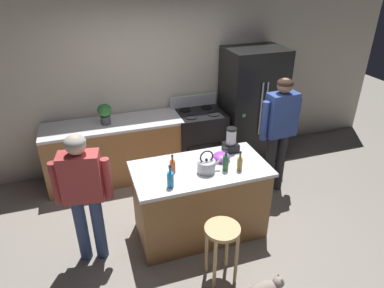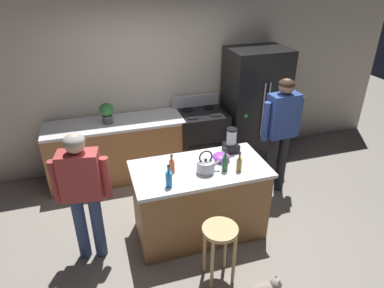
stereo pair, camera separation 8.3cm
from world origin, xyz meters
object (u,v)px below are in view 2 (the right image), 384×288
object	(u,v)px
person_by_sink_right	(281,127)
bar_stool	(220,240)
bottle_soda	(169,179)
bottle_olive_oil	(225,163)
stove_range	(201,138)
bottle_vinegar	(239,164)
tea_kettle	(206,166)
mixing_bowl	(221,157)
kitchen_island	(199,200)
blender_appliance	(231,142)
person_by_island_left	(82,187)
refrigerator	(254,107)
potted_plant	(107,112)
bottle_cooking_sauce	(172,166)

from	to	relation	value
person_by_sink_right	bar_stool	distance (m)	1.90
bottle_soda	bottle_olive_oil	distance (m)	0.67
stove_range	bottle_vinegar	bearing A→B (deg)	-94.39
stove_range	tea_kettle	xyz separation A→B (m)	(-0.49, -1.63, 0.53)
bottle_olive_oil	mixing_bowl	size ratio (longest dim) A/B	1.33
kitchen_island	person_by_sink_right	world-z (taller)	person_by_sink_right
blender_appliance	tea_kettle	bearing A→B (deg)	-141.78
bar_stool	mixing_bowl	xyz separation A→B (m)	(0.32, 0.81, 0.45)
mixing_bowl	blender_appliance	bearing A→B (deg)	41.98
bottle_vinegar	mixing_bowl	xyz separation A→B (m)	(-0.11, 0.26, -0.04)
kitchen_island	bottle_vinegar	bearing A→B (deg)	-25.66
kitchen_island	tea_kettle	world-z (taller)	tea_kettle
bottle_vinegar	tea_kettle	bearing A→B (deg)	166.70
stove_range	blender_appliance	world-z (taller)	blender_appliance
person_by_sink_right	bottle_soda	bearing A→B (deg)	-156.45
person_by_island_left	bottle_olive_oil	xyz separation A→B (m)	(1.52, -0.12, 0.10)
blender_appliance	kitchen_island	bearing A→B (deg)	-152.51
bar_stool	mixing_bowl	world-z (taller)	mixing_bowl
bar_stool	bottle_vinegar	world-z (taller)	bottle_vinegar
bottle_olive_oil	tea_kettle	size ratio (longest dim) A/B	1.00
refrigerator	bottle_olive_oil	bearing A→B (deg)	-125.52
person_by_sink_right	bottle_vinegar	world-z (taller)	person_by_sink_right
blender_appliance	tea_kettle	world-z (taller)	blender_appliance
refrigerator	person_by_island_left	distance (m)	3.09
stove_range	mixing_bowl	world-z (taller)	stove_range
potted_plant	mixing_bowl	world-z (taller)	potted_plant
kitchen_island	person_by_sink_right	bearing A→B (deg)	20.89
stove_range	kitchen_island	bearing A→B (deg)	-108.98
tea_kettle	bottle_vinegar	bearing A→B (deg)	-13.30
stove_range	blender_appliance	size ratio (longest dim) A/B	3.61
kitchen_island	refrigerator	xyz separation A→B (m)	(1.41, 1.50, 0.46)
person_by_island_left	bottle_cooking_sauce	size ratio (longest dim) A/B	7.13
tea_kettle	bottle_cooking_sauce	bearing A→B (deg)	162.59
bottle_vinegar	mixing_bowl	world-z (taller)	bottle_vinegar
kitchen_island	tea_kettle	size ratio (longest dim) A/B	5.60
person_by_sink_right	bottle_cooking_sauce	bearing A→B (deg)	-163.22
bottle_olive_oil	mixing_bowl	world-z (taller)	bottle_olive_oil
stove_range	bottle_olive_oil	world-z (taller)	bottle_olive_oil
bottle_olive_oil	tea_kettle	distance (m)	0.22
potted_plant	bottle_vinegar	distance (m)	2.16
person_by_island_left	tea_kettle	distance (m)	1.32
person_by_sink_right	tea_kettle	world-z (taller)	person_by_sink_right
refrigerator	bottle_vinegar	distance (m)	1.98
tea_kettle	blender_appliance	bearing A→B (deg)	38.22
refrigerator	tea_kettle	bearing A→B (deg)	-130.77
bottle_vinegar	bar_stool	bearing A→B (deg)	-127.61
person_by_sink_right	bar_stool	size ratio (longest dim) A/B	2.51
mixing_bowl	tea_kettle	xyz separation A→B (m)	(-0.25, -0.18, 0.03)
kitchen_island	stove_range	xyz separation A→B (m)	(0.52, 1.52, 0.01)
refrigerator	bottle_olive_oil	distance (m)	2.02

